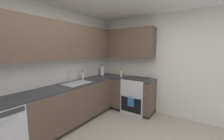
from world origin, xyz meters
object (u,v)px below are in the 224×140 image
Objects in this scene: paper_towel_roll at (102,71)px; oil_bottle at (121,73)px; soap_bottle at (83,76)px; oven_range at (136,95)px.

oil_bottle is at bearing -82.25° from paper_towel_roll.
soap_bottle is 0.78m from paper_towel_roll.
oven_range is 3.30× the size of paper_towel_roll.
soap_bottle reaches higher than oven_range.
soap_bottle is 0.92× the size of oil_bottle.
oven_range is 0.73m from oil_bottle.
oil_bottle is (-0.02, 0.47, 0.56)m from oven_range.
oil_bottle is at bearing 92.23° from oven_range.
paper_towel_roll is (-0.10, 1.08, 0.58)m from oven_range.
oven_range is at bearing -87.77° from oil_bottle.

